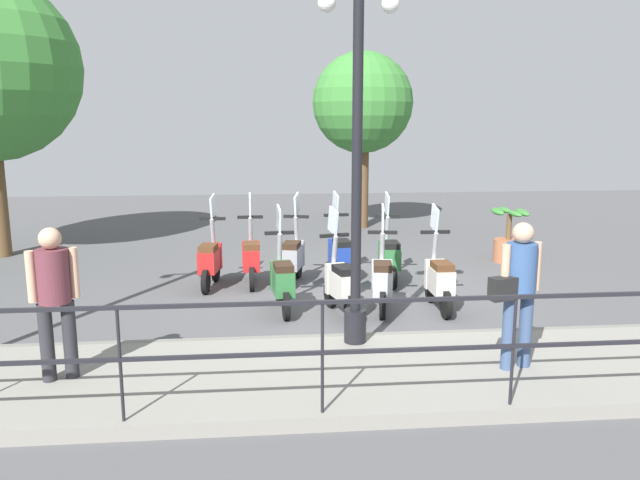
{
  "coord_description": "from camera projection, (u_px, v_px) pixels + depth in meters",
  "views": [
    {
      "loc": [
        -9.48,
        1.4,
        2.8
      ],
      "look_at": [
        0.2,
        0.5,
        0.9
      ],
      "focal_mm": 35.0,
      "sensor_mm": 36.0,
      "label": 1
    }
  ],
  "objects": [
    {
      "name": "scooter_far_4",
      "position": [
        210.0,
        259.0,
        10.42
      ],
      "size": [
        1.23,
        0.44,
        1.54
      ],
      "rotation": [
        0.0,
        0.0,
        -0.13
      ],
      "color": "black",
      "rests_on": "ground_plane"
    },
    {
      "name": "scooter_near_0",
      "position": [
        439.0,
        279.0,
        9.17
      ],
      "size": [
        1.23,
        0.44,
        1.54
      ],
      "rotation": [
        0.0,
        0.0,
        0.0
      ],
      "color": "black",
      "rests_on": "ground_plane"
    },
    {
      "name": "ground_plane",
      "position": [
        352.0,
        297.0,
        9.93
      ],
      "size": [
        28.0,
        28.0,
        0.0
      ],
      "primitive_type": "plane",
      "color": "#4C4C4F"
    },
    {
      "name": "scooter_near_2",
      "position": [
        341.0,
        283.0,
        8.92
      ],
      "size": [
        1.21,
        0.51,
        1.54
      ],
      "rotation": [
        0.0,
        0.0,
        0.25
      ],
      "color": "black",
      "rests_on": "ground_plane"
    },
    {
      "name": "lamp_post_near",
      "position": [
        357.0,
        181.0,
        7.15
      ],
      "size": [
        0.26,
        0.9,
        4.39
      ],
      "color": "black",
      "rests_on": "promenade_walkway"
    },
    {
      "name": "tree_distant",
      "position": [
        363.0,
        104.0,
        15.73
      ],
      "size": [
        2.54,
        2.54,
        4.47
      ],
      "color": "brown",
      "rests_on": "ground_plane"
    },
    {
      "name": "scooter_near_3",
      "position": [
        282.0,
        280.0,
        9.11
      ],
      "size": [
        1.23,
        0.44,
        1.54
      ],
      "rotation": [
        0.0,
        0.0,
        0.09
      ],
      "color": "black",
      "rests_on": "ground_plane"
    },
    {
      "name": "scooter_near_1",
      "position": [
        382.0,
        279.0,
        9.15
      ],
      "size": [
        1.23,
        0.47,
        1.54
      ],
      "rotation": [
        0.0,
        0.0,
        -0.17
      ],
      "color": "black",
      "rests_on": "ground_plane"
    },
    {
      "name": "scooter_far_0",
      "position": [
        389.0,
        256.0,
        10.68
      ],
      "size": [
        1.23,
        0.44,
        1.54
      ],
      "rotation": [
        0.0,
        0.0,
        -0.03
      ],
      "color": "black",
      "rests_on": "ground_plane"
    },
    {
      "name": "scooter_far_1",
      "position": [
        340.0,
        254.0,
        10.82
      ],
      "size": [
        1.23,
        0.45,
        1.54
      ],
      "rotation": [
        0.0,
        0.0,
        0.13
      ],
      "color": "black",
      "rests_on": "ground_plane"
    },
    {
      "name": "potted_palm",
      "position": [
        508.0,
        240.0,
        12.32
      ],
      "size": [
        1.06,
        0.66,
        1.05
      ],
      "color": "#9E5B3D",
      "rests_on": "ground_plane"
    },
    {
      "name": "scooter_far_3",
      "position": [
        251.0,
        257.0,
        10.59
      ],
      "size": [
        1.23,
        0.44,
        1.54
      ],
      "rotation": [
        0.0,
        0.0,
        0.03
      ],
      "color": "black",
      "rests_on": "ground_plane"
    },
    {
      "name": "promenade_walkway",
      "position": [
        394.0,
        371.0,
        6.83
      ],
      "size": [
        2.2,
        20.0,
        0.15
      ],
      "color": "gray",
      "rests_on": "ground_plane"
    },
    {
      "name": "pedestrian_distant",
      "position": [
        54.0,
        292.0,
        6.28
      ],
      "size": [
        0.41,
        0.47,
        1.59
      ],
      "rotation": [
        0.0,
        0.0,
        3.49
      ],
      "color": "#28282D",
      "rests_on": "promenade_walkway"
    },
    {
      "name": "fence_railing",
      "position": [
        420.0,
        330.0,
        5.65
      ],
      "size": [
        0.04,
        16.03,
        1.07
      ],
      "color": "black",
      "rests_on": "promenade_walkway"
    },
    {
      "name": "pedestrian_with_bag",
      "position": [
        519.0,
        284.0,
        6.56
      ],
      "size": [
        0.42,
        0.63,
        1.59
      ],
      "rotation": [
        0.0,
        0.0,
        0.28
      ],
      "color": "#384C70",
      "rests_on": "promenade_walkway"
    },
    {
      "name": "scooter_far_2",
      "position": [
        293.0,
        256.0,
        10.64
      ],
      "size": [
        1.21,
        0.52,
        1.54
      ],
      "rotation": [
        0.0,
        0.0,
        -0.25
      ],
      "color": "black",
      "rests_on": "ground_plane"
    }
  ]
}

